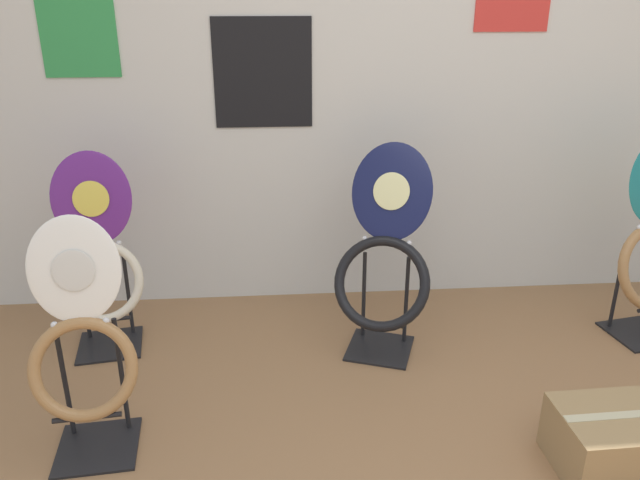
{
  "coord_description": "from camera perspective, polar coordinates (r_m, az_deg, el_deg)",
  "views": [
    {
      "loc": [
        -0.67,
        -0.99,
        1.54
      ],
      "look_at": [
        -0.48,
        1.43,
        0.55
      ],
      "focal_mm": 35.0,
      "sensor_mm": 36.0,
      "label": 1
    }
  ],
  "objects": [
    {
      "name": "toilet_seat_display_white_plain",
      "position": [
        2.27,
        -20.88,
        -9.32
      ],
      "size": [
        0.37,
        0.31,
        0.86
      ],
      "color": "black",
      "rests_on": "ground_plane"
    },
    {
      "name": "toilet_seat_display_navy_moon",
      "position": [
        2.73,
        5.9,
        -2.02
      ],
      "size": [
        0.5,
        0.5,
        0.91
      ],
      "color": "black",
      "rests_on": "ground_plane"
    },
    {
      "name": "toilet_seat_display_purple_note",
      "position": [
        2.89,
        -19.6,
        -1.79
      ],
      "size": [
        0.39,
        0.32,
        0.9
      ],
      "color": "black",
      "rests_on": "ground_plane"
    },
    {
      "name": "storage_box",
      "position": [
        2.42,
        24.94,
        -16.4
      ],
      "size": [
        0.36,
        0.31,
        0.22
      ],
      "color": "#93754C",
      "rests_on": "ground_plane"
    },
    {
      "name": "wall_back",
      "position": [
        3.11,
        8.26,
        17.57
      ],
      "size": [
        8.0,
        0.07,
        2.6
      ],
      "color": "silver",
      "rests_on": "ground_plane"
    }
  ]
}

